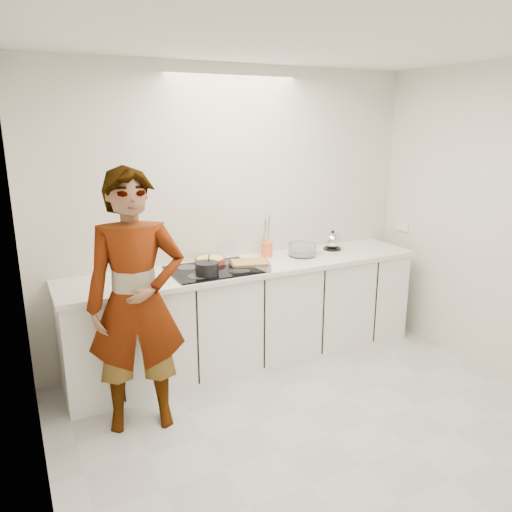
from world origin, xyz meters
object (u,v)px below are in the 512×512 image
hob (213,270)px  mixing_bowl (302,250)px  baking_dish (250,265)px  kettle (332,241)px  utensil_crock (267,249)px  saucepan (207,269)px  tart_dish (210,260)px  cook (136,303)px

hob → mixing_bowl: mixing_bowl is taller
baking_dish → kettle: bearing=14.1°
mixing_bowl → utensil_crock: utensil_crock is taller
hob → saucepan: (-0.10, -0.14, 0.06)m
mixing_bowl → tart_dish: bearing=171.5°
saucepan → mixing_bowl: 1.04m
hob → saucepan: size_ratio=3.04×
tart_dish → kettle: (1.25, -0.06, 0.04)m
saucepan → kettle: 1.43m
kettle → cook: size_ratio=0.11×
baking_dish → mixing_bowl: bearing=16.7°
saucepan → utensil_crock: (0.72, 0.34, 0.00)m
kettle → cook: 2.17m
hob → baking_dish: 0.31m
saucepan → tart_dish: bearing=64.3°
baking_dish → mixing_bowl: size_ratio=1.20×
hob → mixing_bowl: size_ratio=2.31×
saucepan → baking_dish: 0.39m
tart_dish → saucepan: size_ratio=1.33×
kettle → tart_dish: bearing=177.1°
utensil_crock → mixing_bowl: bearing=-25.0°
utensil_crock → cook: bearing=-152.9°
hob → baking_dish: size_ratio=1.93×
saucepan → cook: (-0.66, -0.37, -0.05)m
utensil_crock → saucepan: bearing=-154.9°
mixing_bowl → baking_dish: bearing=-163.3°
kettle → utensil_crock: kettle is taller
hob → cook: (-0.77, -0.51, 0.01)m
tart_dish → saucepan: (-0.16, -0.33, 0.03)m
hob → cook: cook is taller
mixing_bowl → hob: bearing=-176.2°
tart_dish → utensil_crock: (0.57, 0.01, 0.03)m
cook → tart_dish: bearing=52.8°
hob → tart_dish: (0.05, 0.19, 0.03)m
mixing_bowl → kettle: (0.39, 0.07, 0.03)m
cook → baking_dish: bearing=32.3°
saucepan → mixing_bowl: bearing=11.0°
utensil_crock → cook: cook is taller
tart_dish → mixing_bowl: size_ratio=1.01×
kettle → baking_dish: bearing=-165.9°
tart_dish → kettle: size_ratio=1.54×
tart_dish → baking_dish: 0.39m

